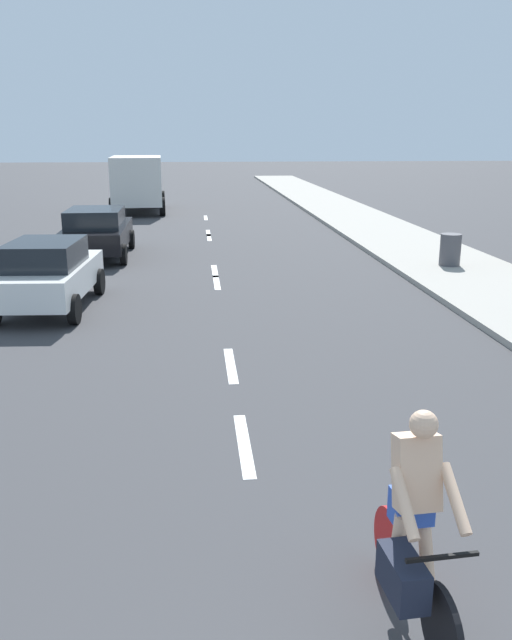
{
  "coord_description": "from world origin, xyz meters",
  "views": [
    {
      "loc": [
        -0.57,
        -1.02,
        3.81
      ],
      "look_at": [
        0.34,
        8.59,
        1.1
      ],
      "focal_mm": 37.02,
      "sensor_mm": 36.0,
      "label": 1
    }
  ],
  "objects_px": {
    "trash_bin_far": "(450,250)",
    "parked_car_black": "(97,231)",
    "cyclist": "(413,531)",
    "parked_car_white": "(48,273)",
    "delivery_truck": "(138,182)"
  },
  "relations": [
    {
      "from": "parked_car_black",
      "to": "parked_car_white",
      "type": "bearing_deg",
      "value": -91.92
    },
    {
      "from": "cyclist",
      "to": "delivery_truck",
      "type": "height_order",
      "value": "delivery_truck"
    },
    {
      "from": "cyclist",
      "to": "parked_car_white",
      "type": "bearing_deg",
      "value": -69.25
    },
    {
      "from": "cyclist",
      "to": "trash_bin_far",
      "type": "bearing_deg",
      "value": -116.69
    },
    {
      "from": "cyclist",
      "to": "trash_bin_far",
      "type": "height_order",
      "value": "cyclist"
    },
    {
      "from": "parked_car_white",
      "to": "parked_car_black",
      "type": "distance_m",
      "value": 6.65
    },
    {
      "from": "cyclist",
      "to": "delivery_truck",
      "type": "relative_size",
      "value": 0.29
    },
    {
      "from": "cyclist",
      "to": "delivery_truck",
      "type": "distance_m",
      "value": 30.56
    },
    {
      "from": "delivery_truck",
      "to": "trash_bin_far",
      "type": "bearing_deg",
      "value": -60.38
    },
    {
      "from": "parked_car_white",
      "to": "trash_bin_far",
      "type": "xyz_separation_m",
      "value": [
        10.7,
        3.51,
        -0.24
      ]
    },
    {
      "from": "trash_bin_far",
      "to": "parked_car_black",
      "type": "bearing_deg",
      "value": 163.39
    },
    {
      "from": "parked_car_white",
      "to": "trash_bin_far",
      "type": "bearing_deg",
      "value": 21.49
    },
    {
      "from": "parked_car_white",
      "to": "cyclist",
      "type": "bearing_deg",
      "value": -61.57
    },
    {
      "from": "parked_car_white",
      "to": "trash_bin_far",
      "type": "height_order",
      "value": "parked_car_white"
    },
    {
      "from": "parked_car_white",
      "to": "delivery_truck",
      "type": "distance_m",
      "value": 19.72
    }
  ]
}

